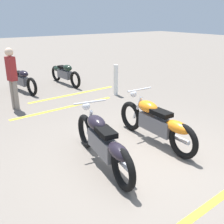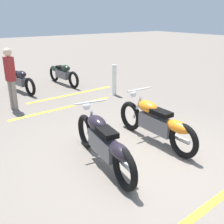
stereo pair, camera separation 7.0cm
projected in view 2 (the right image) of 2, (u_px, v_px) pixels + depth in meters
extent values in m
plane|color=slate|center=(143.00, 160.00, 4.87)|extent=(60.00, 60.00, 0.00)
torus|color=black|center=(130.00, 116.00, 6.08)|extent=(0.67, 0.12, 0.67)
torus|color=black|center=(183.00, 141.00, 4.88)|extent=(0.67, 0.12, 0.67)
cube|color=#59595E|center=(156.00, 124.00, 5.41)|extent=(0.84, 0.23, 0.32)
ellipsoid|color=orange|center=(148.00, 106.00, 5.52)|extent=(0.52, 0.29, 0.24)
ellipsoid|color=orange|center=(178.00, 127.00, 4.92)|extent=(0.56, 0.25, 0.22)
cube|color=black|center=(161.00, 113.00, 5.21)|extent=(0.44, 0.25, 0.09)
cylinder|color=silver|center=(137.00, 108.00, 5.81)|extent=(0.27, 0.06, 0.56)
cylinder|color=silver|center=(139.00, 90.00, 5.63)|extent=(0.04, 0.62, 0.04)
sphere|color=silver|center=(133.00, 94.00, 5.83)|extent=(0.15, 0.15, 0.15)
cylinder|color=silver|center=(175.00, 136.00, 5.23)|extent=(0.70, 0.10, 0.09)
torus|color=black|center=(86.00, 131.00, 5.28)|extent=(0.68, 0.21, 0.67)
torus|color=black|center=(125.00, 169.00, 3.98)|extent=(0.68, 0.21, 0.67)
cube|color=#59595E|center=(104.00, 144.00, 4.56)|extent=(0.86, 0.34, 0.32)
ellipsoid|color=black|center=(97.00, 123.00, 4.68)|extent=(0.56, 0.35, 0.24)
ellipsoid|color=black|center=(120.00, 151.00, 4.03)|extent=(0.59, 0.32, 0.22)
cube|color=black|center=(107.00, 132.00, 4.35)|extent=(0.47, 0.30, 0.09)
cylinder|color=silver|center=(90.00, 123.00, 5.00)|extent=(0.27, 0.10, 0.56)
cylinder|color=silver|center=(90.00, 102.00, 4.81)|extent=(0.13, 0.62, 0.04)
sphere|color=silver|center=(86.00, 106.00, 5.03)|extent=(0.15, 0.15, 0.15)
cylinder|color=silver|center=(122.00, 161.00, 4.34)|extent=(0.71, 0.19, 0.09)
torus|color=black|center=(74.00, 80.00, 9.56)|extent=(0.62, 0.15, 0.62)
torus|color=black|center=(54.00, 74.00, 10.60)|extent=(0.62, 0.15, 0.62)
cube|color=#59595E|center=(63.00, 74.00, 10.08)|extent=(0.79, 0.26, 0.29)
ellipsoid|color=black|center=(66.00, 68.00, 9.81)|extent=(0.50, 0.29, 0.22)
ellipsoid|color=black|center=(56.00, 69.00, 10.42)|extent=(0.53, 0.26, 0.20)
cube|color=black|center=(61.00, 67.00, 10.08)|extent=(0.42, 0.25, 0.08)
torus|color=black|center=(30.00, 87.00, 8.66)|extent=(0.61, 0.19, 0.60)
torus|color=black|center=(11.00, 80.00, 9.60)|extent=(0.61, 0.19, 0.60)
cube|color=#59595E|center=(19.00, 81.00, 9.13)|extent=(0.78, 0.31, 0.29)
ellipsoid|color=black|center=(22.00, 74.00, 8.87)|extent=(0.50, 0.32, 0.22)
ellipsoid|color=black|center=(12.00, 75.00, 9.43)|extent=(0.53, 0.29, 0.20)
cube|color=black|center=(17.00, 73.00, 9.12)|extent=(0.43, 0.28, 0.08)
cylinder|color=gray|center=(11.00, 95.00, 7.43)|extent=(0.12, 0.12, 0.82)
cylinder|color=gray|center=(15.00, 96.00, 7.33)|extent=(0.12, 0.12, 0.82)
cube|color=maroon|center=(10.00, 69.00, 7.13)|extent=(0.28, 0.25, 0.65)
sphere|color=beige|center=(7.00, 52.00, 6.98)|extent=(0.22, 0.22, 0.22)
cylinder|color=white|center=(114.00, 80.00, 8.70)|extent=(0.14, 0.14, 1.00)
cube|color=yellow|center=(188.00, 221.00, 3.43)|extent=(0.32, 3.20, 0.01)
cube|color=yellow|center=(64.00, 108.00, 7.63)|extent=(0.32, 3.20, 0.01)
cube|color=yellow|center=(73.00, 94.00, 8.92)|extent=(0.32, 3.20, 0.01)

